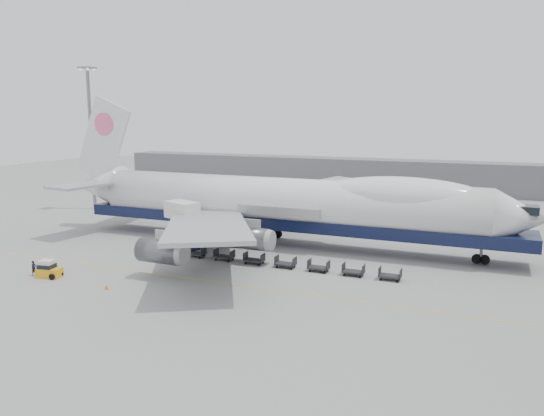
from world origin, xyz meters
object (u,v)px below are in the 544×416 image
at_px(baggage_tug, 48,270).
at_px(ground_worker, 34,268).
at_px(airliner, 286,203).
at_px(catering_truck, 182,222).

bearing_deg(baggage_tug, ground_worker, 175.85).
xyz_separation_m(airliner, catering_truck, (-11.55, -7.00, -2.19)).
relative_size(airliner, baggage_tug, 24.70).
xyz_separation_m(catering_truck, baggage_tug, (-6.29, -16.45, -2.62)).
bearing_deg(airliner, ground_worker, -129.85).
height_order(airliner, baggage_tug, airliner).
height_order(catering_truck, ground_worker, catering_truck).
xyz_separation_m(airliner, baggage_tug, (-17.84, -23.46, -4.80)).
distance_m(airliner, catering_truck, 13.68).
distance_m(baggage_tug, ground_worker, 1.90).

